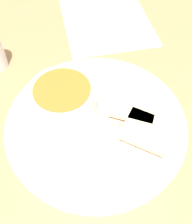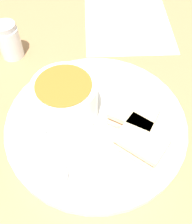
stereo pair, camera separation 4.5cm
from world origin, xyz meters
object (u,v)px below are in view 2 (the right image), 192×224
Objects in this scene: soup_bowl at (66,98)px; sandwich_half_far at (134,114)px; spoon at (58,166)px; sandwich_half_near at (143,141)px; salt_shaker at (9,41)px.

soup_bowl is 1.24× the size of sandwich_half_far.
sandwich_half_far is (0.10, 0.13, 0.01)m from spoon.
soup_bowl reaches higher than sandwich_half_near.
spoon is at bearing -127.07° from sandwich_half_far.
spoon is 0.16m from sandwich_half_far.
sandwich_half_far is (-0.02, 0.05, 0.00)m from sandwich_half_near.
sandwich_half_near is 0.06m from sandwich_half_far.
sandwich_half_near is at bearing -12.61° from soup_bowl.
salt_shaker is at bearing 144.06° from soup_bowl.
spoon is 0.32m from salt_shaker.
soup_bowl is 1.05× the size of spoon.
soup_bowl is 0.23m from salt_shaker.
soup_bowl is 0.15m from sandwich_half_near.
soup_bowl is 1.16× the size of sandwich_half_near.
salt_shaker is (-0.32, 0.16, 0.00)m from sandwich_half_near.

